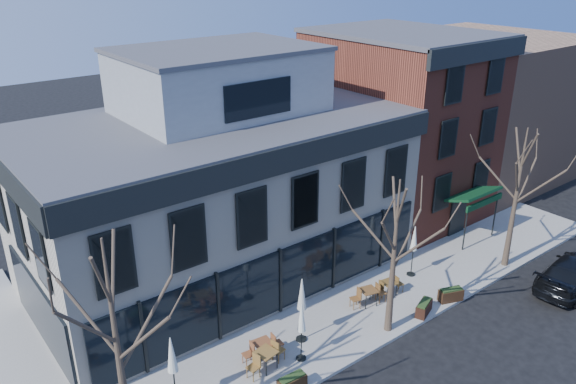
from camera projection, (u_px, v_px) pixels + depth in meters
ground at (279, 315)px, 25.66m from camera, size 120.00×120.00×0.00m
sidewalk_front at (363, 310)px, 25.92m from camera, size 33.50×4.70×0.15m
corner_building at (217, 187)px, 27.53m from camera, size 18.39×10.39×11.10m
red_brick_building at (398, 124)px, 34.45m from camera, size 8.20×11.78×11.18m
bg_building at (478, 106)px, 41.12m from camera, size 12.00×12.00×10.00m
tree_corner at (118, 351)px, 16.86m from camera, size 3.93×3.98×7.92m
tree_mid at (394, 256)px, 23.06m from camera, size 3.50×3.55×7.04m
tree_right at (516, 197)px, 28.09m from camera, size 3.72×3.77×7.48m
parked_sedan at (573, 273)px, 27.61m from camera, size 5.58×2.69×1.57m
cafe_set_1 at (263, 348)px, 22.53m from camera, size 1.85×0.81×0.95m
cafe_set_2 at (266, 358)px, 21.96m from camera, size 1.94×0.88×1.00m
cafe_set_3 at (368, 295)px, 26.03m from camera, size 1.90×0.93×0.97m
cafe_set_4 at (389, 287)px, 26.76m from camera, size 1.73×0.77×0.89m
umbrella_0 at (172, 358)px, 19.55m from camera, size 0.48×0.48×2.97m
umbrella_1 at (302, 321)px, 21.97m from camera, size 0.42×0.42×2.63m
umbrella_2 at (302, 298)px, 23.00m from camera, size 0.48×0.48×2.99m
umbrella_4 at (414, 241)px, 27.89m from camera, size 0.44×0.44×2.75m
planter_1 at (292, 383)px, 20.97m from camera, size 1.15×0.51×0.63m
planter_2 at (424, 308)px, 25.43m from camera, size 1.20×0.81×0.62m
planter_3 at (451, 294)px, 26.40m from camera, size 1.24×0.83×0.64m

